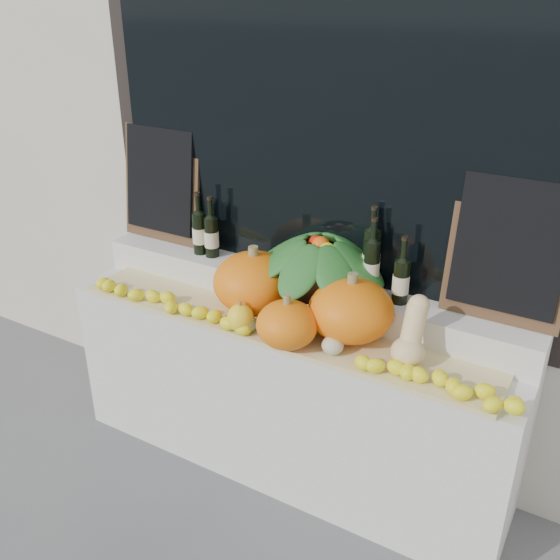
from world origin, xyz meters
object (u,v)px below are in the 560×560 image
object	(u,v)px
pumpkin_right	(351,310)
wine_bottle_tall	(371,260)
butternut_squash	(411,337)
pumpkin_left	(254,282)
produce_bowl	(320,260)

from	to	relation	value
pumpkin_right	wine_bottle_tall	xyz separation A→B (m)	(-0.02, 0.24, 0.15)
butternut_squash	wine_bottle_tall	size ratio (longest dim) A/B	0.70
pumpkin_left	wine_bottle_tall	distance (m)	0.57
produce_bowl	butternut_squash	bearing A→B (deg)	-23.62
wine_bottle_tall	pumpkin_left	bearing A→B (deg)	-155.81
pumpkin_right	pumpkin_left	bearing A→B (deg)	178.46
pumpkin_left	wine_bottle_tall	world-z (taller)	wine_bottle_tall
pumpkin_right	produce_bowl	size ratio (longest dim) A/B	0.54
produce_bowl	wine_bottle_tall	xyz separation A→B (m)	(0.23, 0.06, 0.03)
butternut_squash	pumpkin_left	bearing A→B (deg)	174.93
pumpkin_right	wine_bottle_tall	size ratio (longest dim) A/B	0.93
pumpkin_right	wine_bottle_tall	distance (m)	0.28
pumpkin_right	wine_bottle_tall	bearing A→B (deg)	93.69
butternut_squash	wine_bottle_tall	distance (m)	0.46
butternut_squash	wine_bottle_tall	world-z (taller)	wine_bottle_tall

